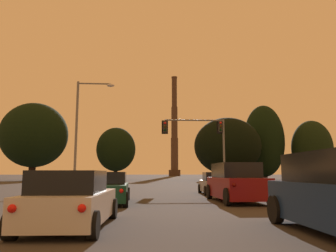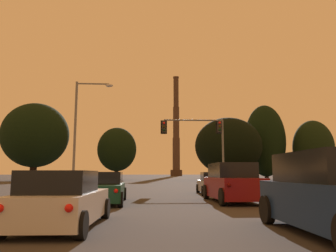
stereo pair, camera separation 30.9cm
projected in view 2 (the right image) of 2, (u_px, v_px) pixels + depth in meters
The scene contains 12 objects.
sedan_left_lane_second at pixel (104, 188), 15.13m from camera, with size 2.14×4.76×1.43m.
suv_right_lane_second at pixel (232, 183), 15.80m from camera, with size 2.14×4.92×1.86m.
hatchback_left_lane_third at pixel (62, 201), 8.36m from camera, with size 2.00×4.14×1.44m.
hatchback_right_lane_front at pixel (213, 184), 21.57m from camera, with size 2.07×4.17×1.44m.
traffic_light_overhead_right at pixel (202, 135), 29.69m from camera, with size 5.85×0.50×6.26m.
street_lamp at pixel (81, 123), 26.60m from camera, with size 3.08×0.36×8.86m.
smokestack at pixel (176, 136), 154.20m from camera, with size 5.44×5.44×47.52m.
treeline_center_left at pixel (265, 141), 67.82m from camera, with size 8.32×7.49×15.47m.
treeline_center_right at pixel (228, 146), 62.39m from camera, with size 12.72×11.45×11.93m.
treeline_far_right at pixel (313, 148), 66.22m from camera, with size 8.17×7.36×12.03m.
treeline_far_left at pixel (35, 135), 61.34m from camera, with size 12.37×11.13×14.46m.
treeline_right_mid at pixel (117, 149), 65.94m from camera, with size 7.82×7.04×10.52m.
Camera 2 is at (-0.96, -1.54, 1.37)m, focal length 35.00 mm.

